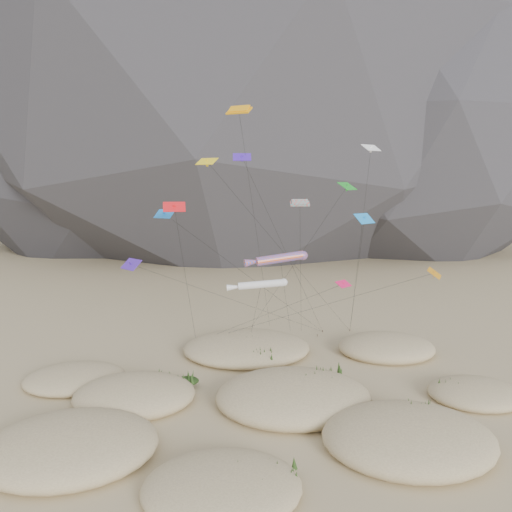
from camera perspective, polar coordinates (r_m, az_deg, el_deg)
The scene contains 10 objects.
ground at distance 46.59m, azimuth 3.01°, elevation -18.06°, with size 500.00×500.00×0.00m, color #CCB789.
rock_headland at distance 168.57m, azimuth -0.95°, elevation 26.45°, with size 226.37×148.64×177.50m.
dunes at distance 49.53m, azimuth 0.58°, elevation -15.48°, with size 49.62×39.01×3.52m.
dune_grass at distance 49.62m, azimuth 1.08°, elevation -15.26°, with size 40.95×29.25×1.46m.
kite_stakes at distance 68.00m, azimuth 1.61°, elevation -9.19°, with size 21.48×6.01×0.30m.
rainbow_tube_kite at distance 54.51m, azimuth 2.52°, elevation -0.31°, with size 7.55×14.57×13.28m.
white_tube_kite at distance 50.94m, azimuth 0.29°, elevation -3.31°, with size 6.26×14.12×11.02m.
orange_parafoil at distance 53.20m, azimuth -1.89°, elevation 15.90°, with size 6.83×18.56×28.56m.
multi_parafoil at distance 54.43m, azimuth 5.04°, elevation 5.78°, with size 4.03×14.17×18.95m.
delta_kites at distance 52.92m, azimuth 2.65°, elevation 4.23°, with size 33.20×19.98×24.89m.
Camera 1 is at (-6.23, -41.19, 20.85)m, focal length 35.00 mm.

